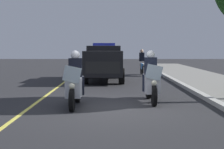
{
  "coord_description": "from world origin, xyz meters",
  "views": [
    {
      "loc": [
        9.28,
        -0.0,
        1.82
      ],
      "look_at": [
        -1.31,
        0.0,
        0.9
      ],
      "focal_mm": 50.44,
      "sensor_mm": 36.0,
      "label": 1
    }
  ],
  "objects_px": {
    "police_motorcycle_lead_left": "(75,84)",
    "cyclist_background": "(142,62)",
    "police_suv": "(104,61)",
    "police_motorcycle_lead_right": "(151,81)"
  },
  "relations": [
    {
      "from": "police_motorcycle_lead_left",
      "to": "police_motorcycle_lead_right",
      "type": "height_order",
      "value": "same"
    },
    {
      "from": "police_motorcycle_lead_left",
      "to": "cyclist_background",
      "type": "bearing_deg",
      "value": 164.05
    },
    {
      "from": "police_motorcycle_lead_right",
      "to": "cyclist_background",
      "type": "bearing_deg",
      "value": 176.37
    },
    {
      "from": "police_motorcycle_lead_right",
      "to": "police_suv",
      "type": "xyz_separation_m",
      "value": [
        -6.66,
        -1.73,
        0.37
      ]
    },
    {
      "from": "police_suv",
      "to": "cyclist_background",
      "type": "relative_size",
      "value": 2.79
    },
    {
      "from": "police_motorcycle_lead_right",
      "to": "cyclist_background",
      "type": "height_order",
      "value": "police_motorcycle_lead_right"
    },
    {
      "from": "police_motorcycle_lead_left",
      "to": "cyclist_background",
      "type": "distance_m",
      "value": 11.17
    },
    {
      "from": "police_suv",
      "to": "police_motorcycle_lead_left",
      "type": "bearing_deg",
      "value": -5.42
    },
    {
      "from": "police_motorcycle_lead_left",
      "to": "cyclist_background",
      "type": "xyz_separation_m",
      "value": [
        -10.74,
        3.07,
        0.14
      ]
    },
    {
      "from": "police_suv",
      "to": "cyclist_background",
      "type": "xyz_separation_m",
      "value": [
        -3.3,
        2.36,
        -0.22
      ]
    }
  ]
}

